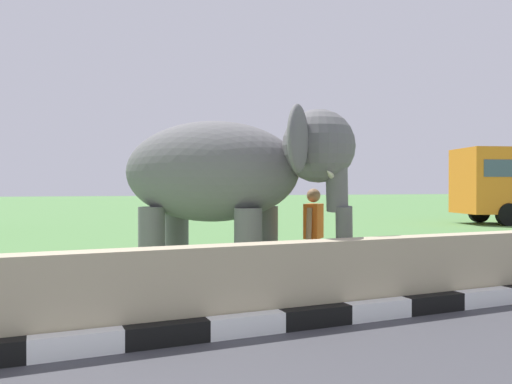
# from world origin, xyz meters

# --- Properties ---
(barrier_parapet) EXTENTS (28.00, 0.36, 1.00)m
(barrier_parapet) POSITION_xyz_m (2.00, 4.41, 0.50)
(barrier_parapet) COLOR tan
(barrier_parapet) RESTS_ON ground_plane
(elephant) EXTENTS (3.89, 3.77, 2.91)m
(elephant) POSITION_xyz_m (3.61, 6.81, 1.90)
(elephant) COLOR slate
(elephant) RESTS_ON ground_plane
(person_handler) EXTENTS (0.53, 0.52, 1.66)m
(person_handler) POSITION_xyz_m (4.92, 6.29, 0.93)
(person_handler) COLOR navy
(person_handler) RESTS_ON ground_plane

